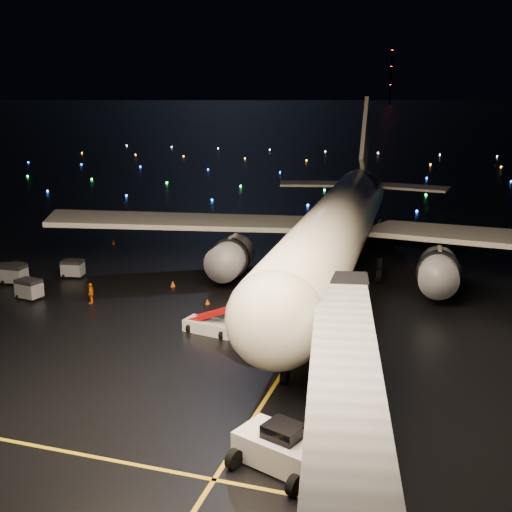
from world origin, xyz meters
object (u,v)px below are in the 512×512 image
Objects in this scene: baggage_cart_3 at (3,271)px; baggage_cart_4 at (16,271)px; baggage_cart_0 at (73,269)px; pushback_tug at (283,445)px; baggage_cart_2 at (14,274)px; baggage_cart_1 at (29,289)px; crew_c at (91,293)px; airliner at (341,190)px; belt_loader at (210,314)px.

baggage_cart_4 is (1.12, 0.59, 0.00)m from baggage_cart_3.
pushback_tug is at bearing -52.61° from baggage_cart_0.
baggage_cart_2 is 1.19× the size of baggage_cart_4.
pushback_tug is 2.24× the size of baggage_cart_1.
pushback_tug is 28.77m from crew_c.
baggage_cart_3 is (-34.03, 22.39, -0.34)m from pushback_tug.
pushback_tug is at bearing -25.71° from baggage_cart_4.
airliner is 33.11× the size of baggage_cart_4.
crew_c is 0.86× the size of baggage_cart_2.
baggage_cart_4 is (-4.96, -2.04, -0.08)m from baggage_cart_0.
baggage_cart_1 is (0.15, -6.97, 0.03)m from baggage_cart_0.
baggage_cart_1 is at bearing -34.79° from baggage_cart_4.
pushback_tug is 2.17× the size of baggage_cart_2.
baggage_cart_0 is 1.11× the size of baggage_cart_4.
baggage_cart_4 is at bearing 8.92° from baggage_cart_3.
baggage_cart_0 is at bearing 157.88° from pushback_tug.
baggage_cart_0 is at bearing 39.34° from baggage_cart_2.
pushback_tug is 0.78× the size of belt_loader.
airliner is 12.80× the size of pushback_tug.
airliner is 35.15m from pushback_tug.
pushback_tug reaches higher than baggage_cart_4.
baggage_cart_0 is at bearing 101.39° from baggage_cart_1.
baggage_cart_3 is (-6.08, -2.63, -0.09)m from baggage_cart_0.
airliner is 33.57m from baggage_cart_3.
airliner is 32.36× the size of crew_c.
crew_c reaches higher than baggage_cart_3.
pushback_tug reaches higher than crew_c.
baggage_cart_1 is 7.10m from baggage_cart_4.
baggage_cart_1 reaches higher than baggage_cart_4.
crew_c is 1.03× the size of baggage_cart_3.
belt_loader is at bearing -111.30° from airliner.
baggage_cart_2 reaches higher than baggage_cart_1.
pushback_tug is (3.55, -34.21, -7.26)m from airliner.
belt_loader is at bearing -38.84° from baggage_cart_0.
baggage_cart_1 is 1.15× the size of baggage_cart_4.
belt_loader is at bearing -9.06° from baggage_cart_4.
baggage_cart_2 is at bearing -48.79° from baggage_cart_4.
baggage_cart_2 is 1.80m from baggage_cart_4.
baggage_cart_3 is at bearing -167.41° from baggage_cart_0.
baggage_cart_0 is at bearing -162.25° from airliner.
baggage_cart_4 is at bearing 164.78° from pushback_tug.
airliner is 25.30m from crew_c.
belt_loader is 25.22m from baggage_cart_3.
belt_loader reaches higher than baggage_cart_2.
belt_loader reaches higher than baggage_cart_1.
crew_c reaches higher than baggage_cart_4.
baggage_cart_0 is 5.36m from baggage_cart_2.
baggage_cart_0 is 0.96× the size of baggage_cart_1.
crew_c is 1.02× the size of baggage_cart_4.
baggage_cart_2 is (-22.14, 6.10, -0.53)m from belt_loader.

